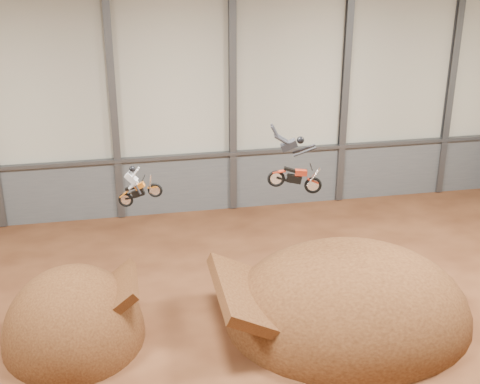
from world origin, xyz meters
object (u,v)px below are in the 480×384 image
(fmx_rider_b, at_px, (294,160))
(fmx_rider_a, at_px, (142,182))
(takeoff_ramp, at_px, (75,336))
(landing_ramp, at_px, (347,317))

(fmx_rider_b, bearing_deg, fmx_rider_a, 177.15)
(takeoff_ramp, bearing_deg, fmx_rider_a, 13.89)
(fmx_rider_a, distance_m, fmx_rider_b, 6.19)
(takeoff_ramp, xyz_separation_m, landing_ramp, (11.85, -0.79, 0.00))
(takeoff_ramp, relative_size, fmx_rider_a, 3.60)
(landing_ramp, distance_m, fmx_rider_b, 7.97)
(takeoff_ramp, height_order, fmx_rider_a, fmx_rider_a)
(landing_ramp, bearing_deg, fmx_rider_b, 174.60)
(fmx_rider_a, relative_size, fmx_rider_b, 0.65)
(landing_ramp, distance_m, fmx_rider_a, 10.91)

